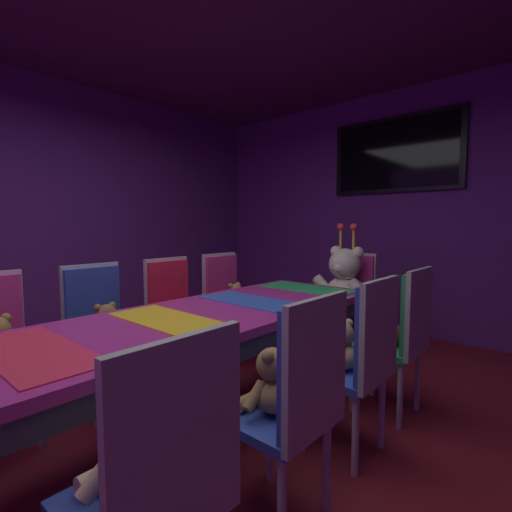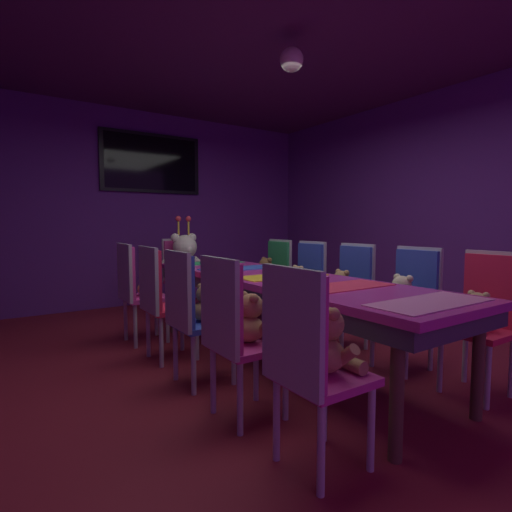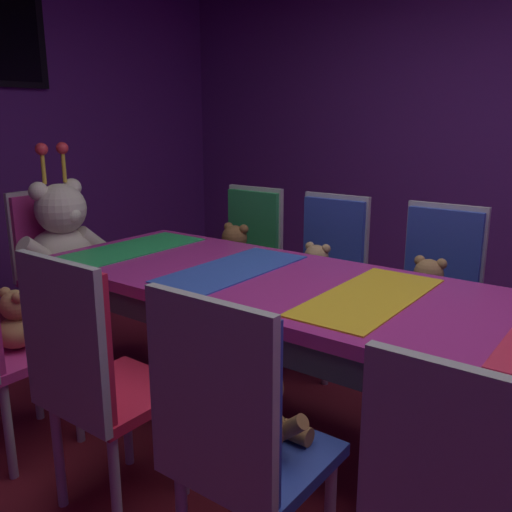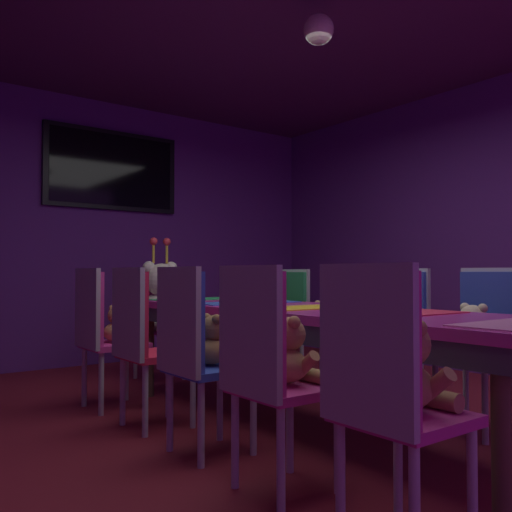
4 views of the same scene
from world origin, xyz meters
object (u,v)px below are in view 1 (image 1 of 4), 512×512
Objects in this scene: chair_left_4 at (225,294)px; chair_right_1 at (163,472)px; chair_right_2 at (300,390)px; chair_right_3 at (365,350)px; teddy_left_4 at (236,299)px; wall_tv at (395,155)px; chair_right_4 at (406,328)px; teddy_right_3 at (340,348)px; teddy_left_2 at (107,327)px; teddy_right_2 at (272,384)px; chair_left_2 at (97,320)px; throne_chair at (352,293)px; chair_left_3 at (172,305)px; king_teddy_bear at (344,282)px; teddy_right_4 at (384,324)px; banquet_table at (170,335)px; teddy_right_1 at (134,452)px.

chair_left_4 and chair_right_1 have the same top height.
chair_right_2 is 0.63m from chair_right_3.
chair_left_4 and chair_right_3 have the same top height.
wall_tv is at bearing 68.75° from teddy_left_4.
chair_right_3 is 1.00× the size of chair_right_4.
chair_right_2 is 3.36× the size of teddy_right_3.
chair_right_2 reaches higher than teddy_right_3.
teddy_right_2 is (1.41, 0.02, 0.01)m from teddy_left_2.
chair_left_2 is 2.29m from throne_chair.
king_teddy_bear is (0.84, 1.33, 0.12)m from chair_left_3.
throne_chair is (-0.70, 2.11, 0.01)m from teddy_right_2.
teddy_right_4 is at bearing 21.30° from chair_left_3.
chair_left_2 is at bearing -20.46° from chair_right_1.
chair_left_3 is 2.99m from wall_tv.
chair_right_4 is (0.84, 1.23, -0.06)m from banquet_table.
king_teddy_bear is at bearing -0.00° from throne_chair.
king_teddy_bear is (-0.69, 1.32, 0.14)m from teddy_right_3.
chair_left_3 is 3.54× the size of teddy_left_4.
banquet_table is 3.22× the size of chair_right_1.
wall_tv reaches higher than chair_right_2.
chair_left_3 is 1.00× the size of chair_right_3.
throne_chair is (-0.84, 0.90, 0.00)m from chair_right_4.
chair_right_1 is 2.74m from king_teddy_bear.
teddy_left_4 is 0.82× the size of teddy_right_4.
teddy_right_4 is (-0.15, 0.00, -0.00)m from chair_right_4.
wall_tv is (0.00, 0.98, 1.45)m from throne_chair.
teddy_left_4 is at bearing -38.18° from chair_right_2.
chair_left_3 is 0.63m from teddy_left_4.
chair_left_4 is (-0.02, 1.25, 0.00)m from chair_left_2.
teddy_right_4 is at bearing -0.88° from chair_left_4.
king_teddy_bear reaches higher than teddy_left_2.
banquet_table is 1.41m from teddy_right_4.
chair_right_4 is at bearing 19.59° from chair_left_3.
chair_left_2 is at bearing 38.64° from teddy_right_4.
chair_right_1 is at bearing 97.50° from teddy_right_3.
chair_right_1 reaches higher than teddy_right_2.
chair_left_2 is 3.22× the size of teddy_right_2.
king_teddy_bear is at bearing -90.00° from wall_tv.
chair_left_3 and chair_left_4 have the same top height.
teddy_left_2 is 1.05× the size of teddy_left_4.
teddy_left_2 is at bearing -102.77° from wall_tv.
chair_left_4 is 3.22× the size of teddy_right_2.
chair_right_3 is 1.21× the size of king_teddy_bear.
teddy_right_1 is at bearing 90.63° from teddy_right_4.
chair_right_2 is at bearing -35.79° from chair_left_4.
teddy_right_2 reaches higher than teddy_left_4.
teddy_left_4 is 0.34× the size of king_teddy_bear.
teddy_left_2 is at bearing -89.20° from teddy_left_4.
chair_right_1 is 3.22× the size of teddy_right_2.
chair_left_2 is at bearing -105.25° from wall_tv.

